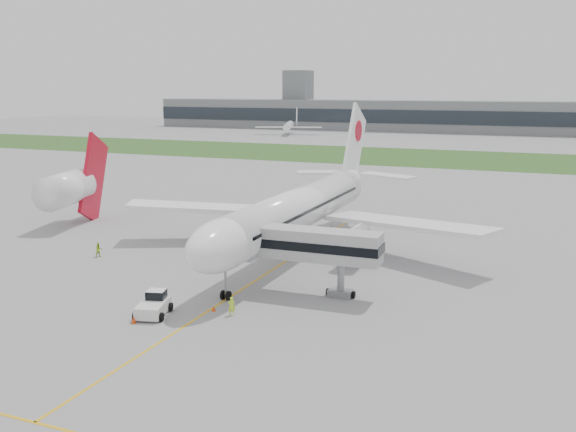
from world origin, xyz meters
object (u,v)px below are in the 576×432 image
at_px(ground_crew_near, 232,306).
at_px(pushback_tug, 154,304).
at_px(airliner, 301,207).
at_px(jet_bridge, 301,245).
at_px(neighbor_aircraft, 70,188).

bearing_deg(ground_crew_near, pushback_tug, -0.39).
bearing_deg(airliner, ground_crew_near, -83.88).
xyz_separation_m(jet_bridge, neighbor_aircraft, (-43.25, 17.16, 0.56)).
height_order(airliner, neighbor_aircraft, airliner).
bearing_deg(neighbor_aircraft, ground_crew_near, -47.37).
relative_size(airliner, neighbor_aircraft, 3.07).
bearing_deg(pushback_tug, ground_crew_near, 4.84).
relative_size(pushback_tug, neighbor_aircraft, 0.25).
distance_m(pushback_tug, jet_bridge, 15.17).
relative_size(airliner, jet_bridge, 3.65).
relative_size(airliner, pushback_tug, 12.19).
bearing_deg(neighbor_aircraft, pushback_tug, -54.81).
relative_size(jet_bridge, neighbor_aircraft, 0.84).
bearing_deg(ground_crew_near, neighbor_aircraft, -52.97).
distance_m(airliner, pushback_tug, 26.69).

